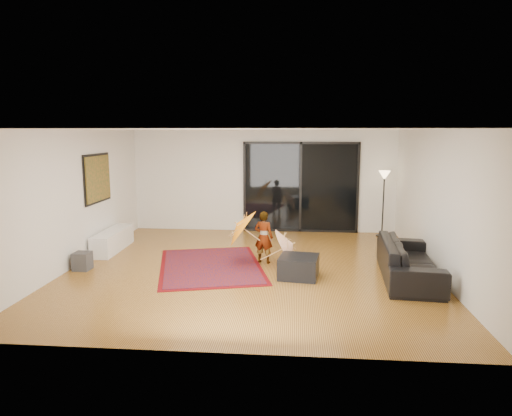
# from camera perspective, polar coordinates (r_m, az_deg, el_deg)

# --- Properties ---
(floor) EXTENTS (7.00, 7.00, 0.00)m
(floor) POSITION_cam_1_polar(r_m,az_deg,el_deg) (9.07, -0.72, -7.54)
(floor) COLOR #AE782F
(floor) RESTS_ON ground
(ceiling) EXTENTS (7.00, 7.00, 0.00)m
(ceiling) POSITION_cam_1_polar(r_m,az_deg,el_deg) (8.67, -0.76, 9.78)
(ceiling) COLOR white
(ceiling) RESTS_ON wall_back
(wall_back) EXTENTS (7.00, 0.00, 7.00)m
(wall_back) POSITION_cam_1_polar(r_m,az_deg,el_deg) (12.23, 0.90, 3.37)
(wall_back) COLOR silver
(wall_back) RESTS_ON floor
(wall_front) EXTENTS (7.00, 0.00, 7.00)m
(wall_front) POSITION_cam_1_polar(r_m,az_deg,el_deg) (5.36, -4.50, -4.68)
(wall_front) COLOR silver
(wall_front) RESTS_ON floor
(wall_left) EXTENTS (0.00, 7.00, 7.00)m
(wall_left) POSITION_cam_1_polar(r_m,az_deg,el_deg) (9.76, -21.65, 1.12)
(wall_left) COLOR silver
(wall_left) RESTS_ON floor
(wall_right) EXTENTS (0.00, 7.00, 7.00)m
(wall_right) POSITION_cam_1_polar(r_m,az_deg,el_deg) (9.11, 21.73, 0.57)
(wall_right) COLOR silver
(wall_right) RESTS_ON floor
(sliding_door) EXTENTS (3.06, 0.07, 2.40)m
(sliding_door) POSITION_cam_1_polar(r_m,az_deg,el_deg) (12.18, 5.59, 2.59)
(sliding_door) COLOR black
(sliding_door) RESTS_ON wall_back
(painting) EXTENTS (0.04, 1.28, 1.08)m
(painting) POSITION_cam_1_polar(r_m,az_deg,el_deg) (10.60, -19.18, 3.52)
(painting) COLOR black
(painting) RESTS_ON wall_left
(media_console) EXTENTS (0.44, 1.65, 0.46)m
(media_console) POSITION_cam_1_polar(r_m,az_deg,el_deg) (10.86, -17.47, -3.87)
(media_console) COLOR white
(media_console) RESTS_ON floor
(speaker) EXTENTS (0.31, 0.31, 0.35)m
(speaker) POSITION_cam_1_polar(r_m,az_deg,el_deg) (9.55, -20.89, -6.22)
(speaker) COLOR #424244
(speaker) RESTS_ON floor
(persian_rug) EXTENTS (2.60, 3.16, 0.02)m
(persian_rug) POSITION_cam_1_polar(r_m,az_deg,el_deg) (9.25, -5.69, -7.19)
(persian_rug) COLOR #57070B
(persian_rug) RESTS_ON floor
(sofa) EXTENTS (1.13, 2.46, 0.70)m
(sofa) POSITION_cam_1_polar(r_m,az_deg,el_deg) (8.83, 18.56, -6.18)
(sofa) COLOR black
(sofa) RESTS_ON floor
(ottoman) EXTENTS (0.79, 0.79, 0.40)m
(ottoman) POSITION_cam_1_polar(r_m,az_deg,el_deg) (8.52, 5.36, -7.32)
(ottoman) COLOR black
(ottoman) RESTS_ON floor
(floor_lamp) EXTENTS (0.29, 0.29, 1.69)m
(floor_lamp) POSITION_cam_1_polar(r_m,az_deg,el_deg) (11.99, 15.72, 2.81)
(floor_lamp) COLOR black
(floor_lamp) RESTS_ON floor
(child) EXTENTS (0.45, 0.35, 1.07)m
(child) POSITION_cam_1_polar(r_m,az_deg,el_deg) (9.32, 0.97, -3.65)
(child) COLOR #999999
(child) RESTS_ON floor
(parasol_orange) EXTENTS (0.65, 0.87, 0.89)m
(parasol_orange) POSITION_cam_1_polar(r_m,az_deg,el_deg) (9.28, -2.44, -2.47)
(parasol_orange) COLOR orange
(parasol_orange) RESTS_ON child
(parasol_white) EXTENTS (0.55, 0.81, 0.91)m
(parasol_white) POSITION_cam_1_polar(r_m,az_deg,el_deg) (9.16, 4.66, -4.13)
(parasol_white) COLOR white
(parasol_white) RESTS_ON floor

